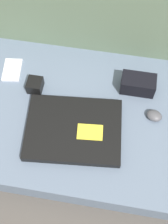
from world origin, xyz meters
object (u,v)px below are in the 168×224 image
Objects in this scene: phone_silver at (12,70)px; camera_pouch at (138,84)px; laptop at (74,130)px; charger_brick at (35,85)px; computer_mouse at (154,116)px.

phone_silver is 0.50m from camera_pouch.
charger_brick is at bearing 133.65° from laptop.
charger_brick reaches higher than phone_silver.
phone_silver is at bearing 149.43° from charger_brick.
camera_pouch is at bearing -7.48° from phone_silver.
charger_brick reaches higher than laptop.
charger_brick is at bearing -167.65° from computer_mouse.
phone_silver is 1.93× the size of charger_brick.
charger_brick is (-0.39, -0.06, -0.01)m from camera_pouch.
camera_pouch is 2.17× the size of charger_brick.
camera_pouch reaches higher than laptop.
camera_pouch is 0.39m from charger_brick.
charger_brick is (-0.46, 0.05, 0.01)m from computer_mouse.
laptop reaches higher than computer_mouse.
camera_pouch is at bearing 41.01° from laptop.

